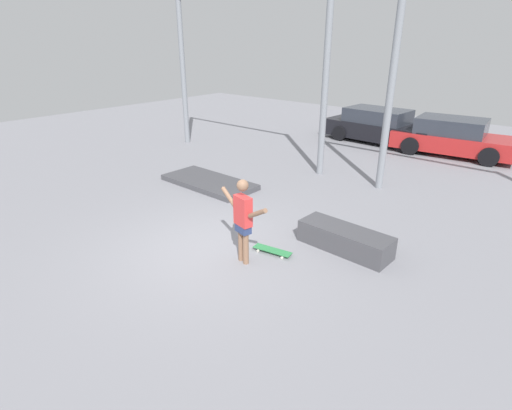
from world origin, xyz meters
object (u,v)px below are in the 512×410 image
(skateboard, at_px, (272,250))
(grind_box, at_px, (345,239))
(parked_car_black, at_px, (379,127))
(manual_pad, at_px, (209,182))
(skateboarder, at_px, (243,217))
(parked_car_red, at_px, (453,137))

(skateboard, bearing_deg, grind_box, 36.78)
(grind_box, relative_size, parked_car_black, 0.42)
(grind_box, height_order, manual_pad, grind_box)
(skateboarder, distance_m, parked_car_black, 10.95)
(skateboard, bearing_deg, manual_pad, 143.55)
(parked_car_black, relative_size, parked_car_red, 1.05)
(skateboarder, distance_m, skateboard, 1.10)
(skateboard, height_order, grind_box, grind_box)
(manual_pad, bearing_deg, skateboarder, -34.90)
(parked_car_black, distance_m, parked_car_red, 2.87)
(skateboard, distance_m, parked_car_red, 10.09)
(manual_pad, xyz_separation_m, parked_car_black, (1.51, 8.13, 0.58))
(skateboard, xyz_separation_m, parked_car_red, (0.43, 10.06, 0.58))
(manual_pad, height_order, parked_car_red, parked_car_red)
(skateboarder, relative_size, skateboard, 2.02)
(manual_pad, distance_m, parked_car_red, 9.21)
(skateboard, height_order, manual_pad, manual_pad)
(skateboard, xyz_separation_m, parked_car_black, (-2.44, 10.11, 0.59))
(skateboard, height_order, parked_car_black, parked_car_black)
(parked_car_black, bearing_deg, skateboarder, -75.00)
(skateboard, xyz_separation_m, manual_pad, (-3.94, 1.98, 0.01))
(manual_pad, height_order, parked_car_black, parked_car_black)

